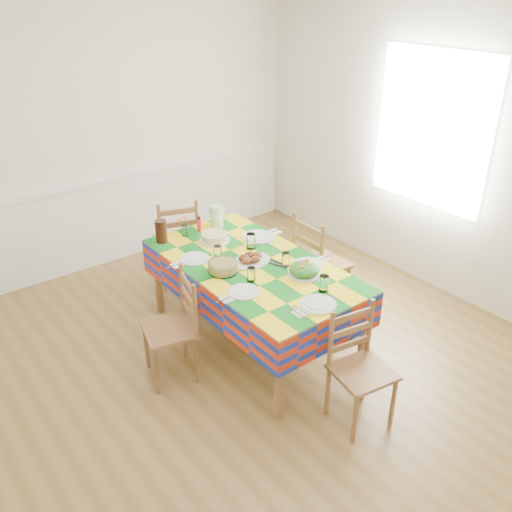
% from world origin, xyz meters
% --- Properties ---
extents(room, '(4.58, 5.08, 2.78)m').
position_xyz_m(room, '(0.00, 0.00, 1.35)').
color(room, brown).
rests_on(room, ground).
extents(wainscot, '(4.41, 0.06, 0.92)m').
position_xyz_m(wainscot, '(0.00, 2.48, 0.49)').
color(wainscot, white).
rests_on(wainscot, room).
extents(window_right, '(0.00, 1.40, 1.40)m').
position_xyz_m(window_right, '(2.23, 0.30, 1.50)').
color(window_right, white).
rests_on(window_right, room).
extents(dining_table, '(0.99, 1.84, 0.72)m').
position_xyz_m(dining_table, '(0.30, 0.44, 0.64)').
color(dining_table, brown).
rests_on(dining_table, room).
extents(setting_near_head, '(0.41, 0.28, 0.12)m').
position_xyz_m(setting_near_head, '(0.35, -0.28, 0.75)').
color(setting_near_head, silver).
rests_on(setting_near_head, dining_table).
extents(setting_left_near, '(0.42, 0.25, 0.11)m').
position_xyz_m(setting_left_near, '(0.03, 0.16, 0.74)').
color(setting_left_near, silver).
rests_on(setting_left_near, dining_table).
extents(setting_left_far, '(0.44, 0.26, 0.12)m').
position_xyz_m(setting_left_far, '(0.02, 0.74, 0.74)').
color(setting_left_far, silver).
rests_on(setting_left_far, dining_table).
extents(setting_right_near, '(0.44, 0.25, 0.11)m').
position_xyz_m(setting_right_near, '(0.59, 0.19, 0.74)').
color(setting_right_near, silver).
rests_on(setting_right_near, dining_table).
extents(setting_right_far, '(0.52, 0.30, 0.13)m').
position_xyz_m(setting_right_far, '(0.57, 0.73, 0.75)').
color(setting_right_far, silver).
rests_on(setting_right_far, dining_table).
extents(meat_platter, '(0.34, 0.25, 0.07)m').
position_xyz_m(meat_platter, '(0.30, 0.46, 0.74)').
color(meat_platter, silver).
rests_on(meat_platter, dining_table).
extents(salad_platter, '(0.25, 0.25, 0.11)m').
position_xyz_m(salad_platter, '(0.50, 0.05, 0.76)').
color(salad_platter, silver).
rests_on(salad_platter, dining_table).
extents(pasta_bowl, '(0.23, 0.23, 0.08)m').
position_xyz_m(pasta_bowl, '(0.04, 0.47, 0.76)').
color(pasta_bowl, white).
rests_on(pasta_bowl, dining_table).
extents(cake, '(0.26, 0.26, 0.07)m').
position_xyz_m(cake, '(0.29, 0.96, 0.75)').
color(cake, silver).
rests_on(cake, dining_table).
extents(serving_utensils, '(0.13, 0.29, 0.01)m').
position_xyz_m(serving_utensils, '(0.44, 0.35, 0.72)').
color(serving_utensils, black).
rests_on(serving_utensils, dining_table).
extents(flower_vase, '(0.12, 0.10, 0.19)m').
position_xyz_m(flower_vase, '(0.14, 1.20, 0.80)').
color(flower_vase, white).
rests_on(flower_vase, dining_table).
extents(hot_sauce, '(0.03, 0.03, 0.14)m').
position_xyz_m(hot_sauce, '(0.29, 1.21, 0.79)').
color(hot_sauce, red).
rests_on(hot_sauce, dining_table).
extents(green_pitcher, '(0.12, 0.12, 0.20)m').
position_xyz_m(green_pitcher, '(0.47, 1.19, 0.82)').
color(green_pitcher, '#B5E6A2').
rests_on(green_pitcher, dining_table).
extents(tea_pitcher, '(0.10, 0.10, 0.20)m').
position_xyz_m(tea_pitcher, '(-0.07, 1.22, 0.82)').
color(tea_pitcher, black).
rests_on(tea_pitcher, dining_table).
extents(name_card, '(0.07, 0.02, 0.02)m').
position_xyz_m(name_card, '(0.31, -0.42, 0.73)').
color(name_card, silver).
rests_on(name_card, dining_table).
extents(chair_near, '(0.43, 0.42, 0.85)m').
position_xyz_m(chair_near, '(0.30, -0.73, 0.42)').
color(chair_near, brown).
rests_on(chair_near, room).
extents(chair_far, '(0.51, 0.50, 0.92)m').
position_xyz_m(chair_far, '(0.28, 1.60, 0.45)').
color(chair_far, brown).
rests_on(chair_far, room).
extents(chair_left, '(0.45, 0.46, 0.86)m').
position_xyz_m(chair_left, '(-0.44, 0.43, 0.42)').
color(chair_left, brown).
rests_on(chair_left, room).
extents(chair_right, '(0.41, 0.43, 0.94)m').
position_xyz_m(chair_right, '(1.03, 0.44, 0.46)').
color(chair_right, brown).
rests_on(chair_right, room).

